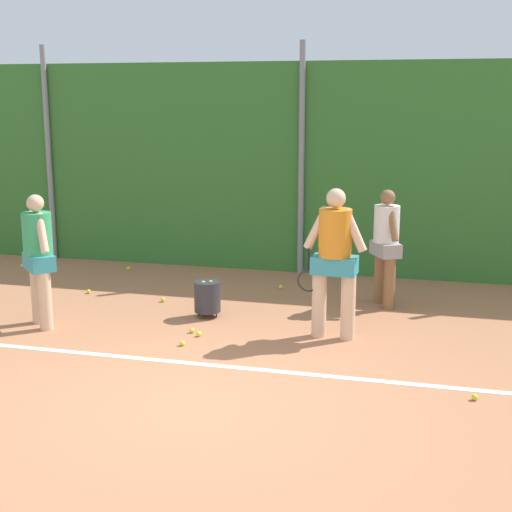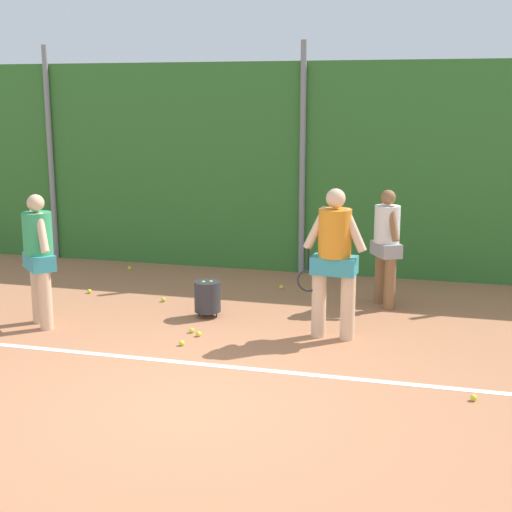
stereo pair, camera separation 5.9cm
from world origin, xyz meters
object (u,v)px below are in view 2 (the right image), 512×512
Objects in this scene: tennis_ball_2 at (199,334)px; tennis_ball_12 at (24,265)px; player_foreground_near at (39,253)px; ball_hopper at (208,296)px; tennis_ball_11 at (182,343)px; tennis_ball_10 at (130,268)px; tennis_ball_3 at (163,300)px; tennis_ball_6 at (89,291)px; tennis_ball_9 at (281,287)px; player_midcourt at (334,256)px; player_backcourt_far at (386,242)px; tennis_ball_0 at (192,330)px; tennis_ball_4 at (474,398)px.

tennis_ball_2 is 5.11m from tennis_ball_12.
tennis_ball_2 is at bearing 45.75° from player_foreground_near.
ball_hopper is 1.24m from tennis_ball_11.
player_foreground_near reaches higher than tennis_ball_11.
player_foreground_near is 26.41× the size of tennis_ball_10.
tennis_ball_3 is (-1.03, 1.37, 0.00)m from tennis_ball_2.
tennis_ball_2 is at bearing -53.23° from tennis_ball_3.
player_foreground_near is 1.88m from tennis_ball_6.
tennis_ball_9 is at bearing 78.87° from tennis_ball_11.
player_midcourt is 2.14m from tennis_ball_11.
player_backcourt_far is at bearing 11.09° from tennis_ball_3.
tennis_ball_10 is at bearing -30.89° from player_midcourt.
tennis_ball_11 is (0.07, -1.21, -0.26)m from ball_hopper.
tennis_ball_0 is (0.02, -0.71, -0.26)m from ball_hopper.
tennis_ball_0 is at bearing -88.17° from ball_hopper.
tennis_ball_4 is at bearing -9.09° from player_backcourt_far.
player_midcourt is at bearing -22.44° from tennis_ball_12.
tennis_ball_9 is (2.62, 2.62, -0.95)m from player_foreground_near.
tennis_ball_0 is 3.72m from tennis_ball_10.
player_foreground_near is 2.34m from tennis_ball_2.
ball_hopper is at bearing 91.83° from tennis_ball_0.
tennis_ball_12 is at bearing 146.40° from tennis_ball_2.
tennis_ball_9 is at bearing 79.02° from tennis_ball_2.
tennis_ball_4 and tennis_ball_12 have the same top height.
tennis_ball_9 and tennis_ball_11 have the same top height.
player_backcourt_far reaches higher than tennis_ball_4.
tennis_ball_6 and tennis_ball_9 have the same top height.
tennis_ball_0 is at bearing -54.63° from tennis_ball_3.
tennis_ball_10 is at bearing 168.56° from tennis_ball_9.
tennis_ball_6 is at bearing -33.81° from tennis_ball_12.
tennis_ball_2 is at bearing -76.30° from player_backcourt_far.
tennis_ball_10 is (-2.85, 0.58, 0.00)m from tennis_ball_9.
tennis_ball_0 is 1.00× the size of tennis_ball_6.
player_backcourt_far reaches higher than tennis_ball_11.
tennis_ball_3 is (1.11, 1.47, -0.95)m from player_foreground_near.
player_midcourt is 2.00m from ball_hopper.
tennis_ball_10 is 4.16m from tennis_ball_11.
player_foreground_near is at bearing 10.69° from player_midcourt.
tennis_ball_9 is 2.96m from tennis_ball_11.
ball_hopper is 7.78× the size of tennis_ball_3.
player_foreground_near is at bearing -177.38° from tennis_ball_2.
tennis_ball_0 is (-1.77, -0.28, -1.02)m from player_midcourt.
tennis_ball_4 and tennis_ball_11 have the same top height.
tennis_ball_3 and tennis_ball_11 have the same top height.
tennis_ball_0 is at bearing 49.17° from player_foreground_near.
player_midcourt is at bearing 136.61° from tennis_ball_4.
tennis_ball_2 is 1.00× the size of tennis_ball_4.
tennis_ball_12 is (-4.17, 3.21, 0.00)m from tennis_ball_11.
tennis_ball_4 is (3.31, -1.19, 0.00)m from tennis_ball_2.
player_backcourt_far is at bearing -17.97° from tennis_ball_9.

